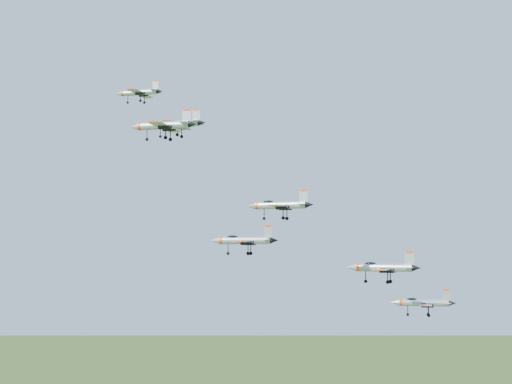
# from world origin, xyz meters

# --- Properties ---
(jet_lead) EXTENTS (10.81, 8.95, 2.89)m
(jet_lead) POSITION_xyz_m (-21.15, 12.00, 153.02)
(jet_lead) COLOR #ABB1B8
(jet_left_high) EXTENTS (12.50, 10.33, 3.34)m
(jet_left_high) POSITION_xyz_m (-9.82, 1.45, 144.16)
(jet_left_high) COLOR #ABB1B8
(jet_right_high) EXTENTS (11.54, 9.53, 3.09)m
(jet_right_high) POSITION_xyz_m (-4.85, -19.68, 140.04)
(jet_right_high) COLOR #ABB1B8
(jet_left_low) EXTENTS (13.13, 10.77, 3.52)m
(jet_left_low) POSITION_xyz_m (3.21, 3.47, 122.11)
(jet_left_low) COLOR #ABB1B8
(jet_right_low) EXTENTS (11.24, 9.38, 3.01)m
(jet_right_low) POSITION_xyz_m (13.17, -15.17, 127.41)
(jet_right_low) COLOR #ABB1B8
(jet_trail) EXTENTS (12.83, 10.75, 3.44)m
(jet_trail) POSITION_xyz_m (28.81, -3.32, 117.38)
(jet_trail) COLOR #ABB1B8
(jet_extra) EXTENTS (11.90, 9.76, 3.19)m
(jet_extra) POSITION_xyz_m (35.63, 8.86, 110.70)
(jet_extra) COLOR #ABB1B8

